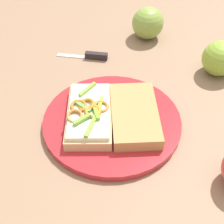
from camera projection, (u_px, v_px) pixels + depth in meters
name	position (u px, v px, depth m)	size (l,w,h in m)	color
ground_plane	(112.00, 124.00, 0.67)	(2.00, 2.00, 0.00)	#8E6D53
plate	(112.00, 122.00, 0.66)	(0.27, 0.27, 0.01)	#B3262D
sandwich	(89.00, 114.00, 0.64)	(0.13, 0.18, 0.04)	tan
bread_slice_side	(134.00, 115.00, 0.65)	(0.16, 0.09, 0.02)	tan
apple_1	(220.00, 58.00, 0.76)	(0.08, 0.08, 0.08)	#87AE38
apple_3	(148.00, 23.00, 0.87)	(0.08, 0.08, 0.08)	#81A142
knife	(91.00, 56.00, 0.82)	(0.12, 0.07, 0.02)	silver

